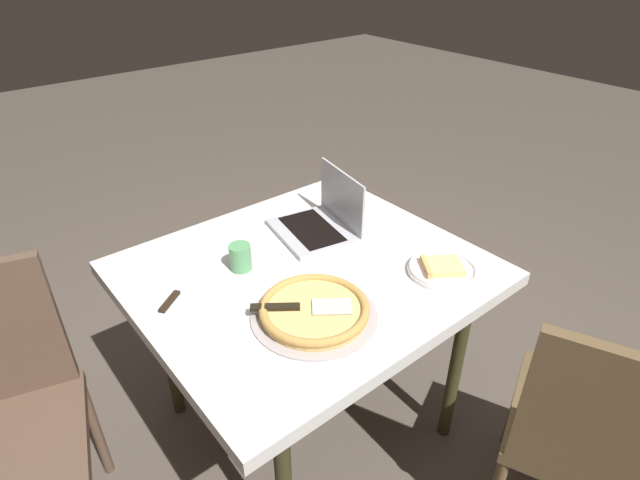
# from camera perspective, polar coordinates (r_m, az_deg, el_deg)

# --- Properties ---
(ground_plane) EXTENTS (12.00, 12.00, 0.00)m
(ground_plane) POSITION_cam_1_polar(r_m,az_deg,el_deg) (2.19, -1.26, -19.36)
(ground_plane) COLOR #50453C
(dining_table) EXTENTS (1.08, 0.96, 0.75)m
(dining_table) POSITION_cam_1_polar(r_m,az_deg,el_deg) (1.71, -1.52, -4.88)
(dining_table) COLOR silver
(dining_table) RESTS_ON ground_plane
(laptop) EXTENTS (0.30, 0.33, 0.22)m
(laptop) POSITION_cam_1_polar(r_m,az_deg,el_deg) (1.85, 0.08, 2.17)
(laptop) COLOR #AAABB2
(laptop) RESTS_ON dining_table
(pizza_plate) EXTENTS (0.23, 0.23, 0.04)m
(pizza_plate) POSITION_cam_1_polar(r_m,az_deg,el_deg) (1.69, 13.48, -3.15)
(pizza_plate) COLOR white
(pizza_plate) RESTS_ON dining_table
(pizza_tray) EXTENTS (0.37, 0.37, 0.04)m
(pizza_tray) POSITION_cam_1_polar(r_m,az_deg,el_deg) (1.47, -0.66, -7.82)
(pizza_tray) COLOR #A49B9C
(pizza_tray) RESTS_ON dining_table
(table_knife) EXTENTS (0.20, 0.15, 0.01)m
(table_knife) POSITION_cam_1_polar(r_m,az_deg,el_deg) (1.62, -15.68, -5.69)
(table_knife) COLOR beige
(table_knife) RESTS_ON dining_table
(drink_cup) EXTENTS (0.07, 0.07, 0.09)m
(drink_cup) POSITION_cam_1_polar(r_m,az_deg,el_deg) (1.66, -8.87, -1.88)
(drink_cup) COLOR #559860
(drink_cup) RESTS_ON dining_table
(chair_near) EXTENTS (0.60, 0.60, 0.91)m
(chair_near) POSITION_cam_1_polar(r_m,az_deg,el_deg) (1.69, 28.64, -18.48)
(chair_near) COLOR brown
(chair_near) RESTS_ON ground_plane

